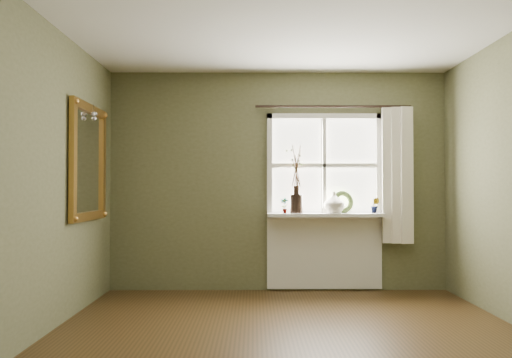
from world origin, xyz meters
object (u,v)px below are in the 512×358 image
object	(u,v)px
dark_jug	(296,204)
wreath	(343,204)
gilt_mirror	(89,162)
cream_vase	(334,202)

from	to	relation	value
dark_jug	wreath	xyz separation A→B (m)	(0.55, 0.04, -0.01)
dark_jug	gilt_mirror	distance (m)	2.35
dark_jug	cream_vase	bearing A→B (deg)	0.00
wreath	cream_vase	bearing A→B (deg)	-178.04
cream_vase	wreath	xyz separation A→B (m)	(0.11, 0.04, -0.02)
wreath	gilt_mirror	world-z (taller)	gilt_mirror
cream_vase	gilt_mirror	bearing A→B (deg)	-163.71
cream_vase	dark_jug	bearing A→B (deg)	180.00
dark_jug	wreath	size ratio (longest dim) A/B	0.81
dark_jug	gilt_mirror	world-z (taller)	gilt_mirror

